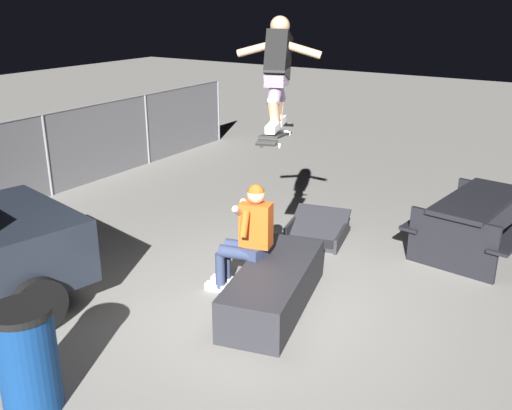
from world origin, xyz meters
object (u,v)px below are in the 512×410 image
at_px(skater_airborne, 278,68).
at_px(trash_bin, 27,359).
at_px(ledge_box_main, 274,287).
at_px(kicker_ramp, 317,233).
at_px(picnic_table_back, 476,216).
at_px(skateboard, 276,135).
at_px(person_sitting_on_ledge, 247,233).

height_order(skater_airborne, trash_bin, skater_airborne).
bearing_deg(trash_bin, ledge_box_main, -18.07).
bearing_deg(kicker_ramp, skater_airborne, -170.93).
bearing_deg(skater_airborne, kicker_ramp, 9.07).
relative_size(kicker_ramp, picnic_table_back, 0.57).
relative_size(skater_airborne, picnic_table_back, 0.61).
distance_m(skateboard, kicker_ramp, 2.38).
bearing_deg(person_sitting_on_ledge, picnic_table_back, -36.84).
distance_m(person_sitting_on_ledge, kicker_ramp, 1.93).
bearing_deg(person_sitting_on_ledge, kicker_ramp, 1.30).
relative_size(person_sitting_on_ledge, skater_airborne, 1.16).
distance_m(person_sitting_on_ledge, skateboard, 1.14).
height_order(picnic_table_back, trash_bin, trash_bin).
distance_m(ledge_box_main, skater_airborne, 2.32).
relative_size(person_sitting_on_ledge, skateboard, 1.26).
bearing_deg(kicker_ramp, picnic_table_back, -69.74).
distance_m(kicker_ramp, trash_bin, 4.46).
xyz_separation_m(skateboard, trash_bin, (-2.83, 0.60, -1.35)).
relative_size(person_sitting_on_ledge, kicker_ramp, 1.24).
height_order(ledge_box_main, trash_bin, trash_bin).
bearing_deg(trash_bin, kicker_ramp, -4.28).
xyz_separation_m(person_sitting_on_ledge, skateboard, (0.22, -0.22, 1.10)).
height_order(ledge_box_main, picnic_table_back, picnic_table_back).
distance_m(skater_airborne, kicker_ramp, 2.89).
xyz_separation_m(skateboard, kicker_ramp, (1.59, 0.26, -1.74)).
xyz_separation_m(person_sitting_on_ledge, kicker_ramp, (1.82, 0.04, -0.65)).
bearing_deg(kicker_ramp, trash_bin, 175.72).
height_order(ledge_box_main, kicker_ramp, ledge_box_main).
xyz_separation_m(person_sitting_on_ledge, skater_airborne, (0.28, -0.20, 1.78)).
bearing_deg(picnic_table_back, skater_airborne, 143.12).
relative_size(skateboard, kicker_ramp, 0.98).
bearing_deg(ledge_box_main, skater_airborne, 29.45).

